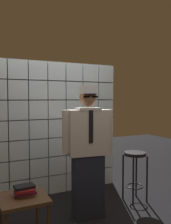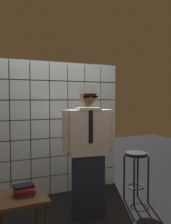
# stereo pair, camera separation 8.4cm
# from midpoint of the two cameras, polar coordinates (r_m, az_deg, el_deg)

# --- Properties ---
(glass_block_wall) EXTENTS (2.27, 0.10, 2.27)m
(glass_block_wall) POSITION_cam_midpoint_polar(r_m,az_deg,el_deg) (4.22, -5.89, -3.72)
(glass_block_wall) COLOR silver
(glass_block_wall) RESTS_ON ground
(standing_person) EXTENTS (0.72, 0.34, 1.79)m
(standing_person) POSITION_cam_midpoint_polar(r_m,az_deg,el_deg) (3.33, 1.34, -8.73)
(standing_person) COLOR #1E2333
(standing_person) RESTS_ON ground
(bar_stool) EXTENTS (0.34, 0.34, 0.78)m
(bar_stool) POSITION_cam_midpoint_polar(r_m,az_deg,el_deg) (4.00, 12.35, -12.00)
(bar_stool) COLOR black
(bar_stool) RESTS_ON ground
(side_table) EXTENTS (0.52, 0.52, 0.53)m
(side_table) POSITION_cam_midpoint_polar(r_m,az_deg,el_deg) (2.99, -13.73, -19.77)
(side_table) COLOR #513823
(side_table) RESTS_ON ground
(book_stack) EXTENTS (0.25, 0.19, 0.12)m
(book_stack) POSITION_cam_midpoint_polar(r_m,az_deg,el_deg) (2.95, -13.31, -17.29)
(book_stack) COLOR brown
(book_stack) RESTS_ON side_table
(coffee_mug) EXTENTS (0.13, 0.08, 0.09)m
(coffee_mug) POSITION_cam_midpoint_polar(r_m,az_deg,el_deg) (3.00, -12.25, -17.27)
(coffee_mug) COLOR silver
(coffee_mug) RESTS_ON side_table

